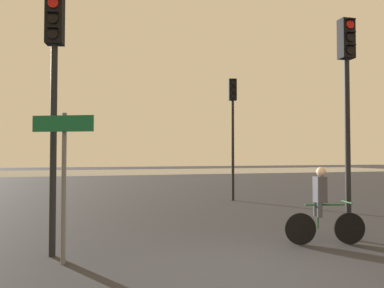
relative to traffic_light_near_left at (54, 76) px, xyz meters
name	(u,v)px	position (x,y,z in m)	size (l,w,h in m)	color
ground_plane	(257,275)	(3.12, -2.09, -3.35)	(120.00, 120.00, 0.00)	#28282D
water_strip	(100,172)	(3.12, 36.77, -3.34)	(80.00, 16.00, 0.01)	slate
traffic_light_near_left	(54,76)	(0.00, 0.00, 0.00)	(0.36, 0.38, 4.85)	black
traffic_light_far_right	(233,117)	(6.68, 7.00, 0.15)	(0.37, 0.39, 5.09)	black
traffic_light_near_right	(347,87)	(6.22, -0.46, 0.06)	(0.33, 0.34, 4.95)	black
direction_sign_post	(63,165)	(0.20, -0.60, -1.65)	(1.01, 0.49, 2.60)	slate
cyclist	(322,205)	(5.35, -0.70, -2.53)	(1.67, 0.58, 1.62)	black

